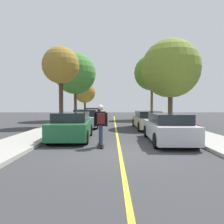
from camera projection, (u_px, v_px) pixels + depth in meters
ground at (119, 151)px, 7.99m from camera, size 80.00×80.00×0.00m
sidewalk_left at (2, 149)px, 7.97m from camera, size 2.15×56.00×0.14m
center_line at (116, 136)px, 11.99m from camera, size 0.12×39.20×0.01m
parked_car_left_nearest at (71, 126)px, 10.64m from camera, size 1.99×4.10×1.38m
parked_car_left_near at (85, 118)px, 16.62m from camera, size 2.06×4.52×1.39m
parked_car_left_far at (92, 114)px, 22.91m from camera, size 2.00×4.39×1.42m
parked_car_right_nearest at (167, 128)px, 9.88m from camera, size 1.92×4.43×1.37m
parked_car_right_near at (147, 120)px, 15.43m from camera, size 1.89×4.70×1.30m
street_tree_left_nearest at (60, 66)px, 16.84m from camera, size 2.98×2.98×6.31m
street_tree_left_near at (74, 74)px, 23.43m from camera, size 4.63×4.63×7.45m
street_tree_left_far at (84, 92)px, 31.76m from camera, size 3.22×3.22×5.13m
street_tree_right_nearest at (170, 69)px, 16.84m from camera, size 4.71×4.71×6.91m
street_tree_right_near at (151, 73)px, 24.70m from camera, size 4.20×4.20×7.51m
fire_hydrant at (197, 131)px, 10.08m from camera, size 0.20×0.20×0.70m
skateboard at (100, 145)px, 8.74m from camera, size 0.32×0.86×0.10m
skateboarder at (100, 122)px, 8.67m from camera, size 0.59×0.71×1.67m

